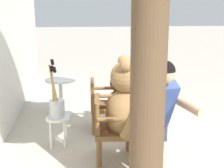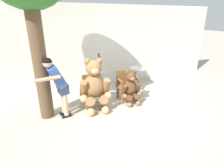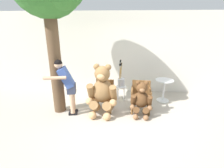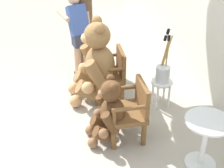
{
  "view_description": "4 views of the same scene",
  "coord_description": "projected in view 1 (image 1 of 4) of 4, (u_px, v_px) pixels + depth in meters",
  "views": [
    {
      "loc": [
        -4.42,
        1.19,
        2.01
      ],
      "look_at": [
        0.35,
        0.62,
        0.84
      ],
      "focal_mm": 50.0,
      "sensor_mm": 36.0,
      "label": 1
    },
    {
      "loc": [
        -1.67,
        -3.68,
        2.35
      ],
      "look_at": [
        -0.14,
        0.24,
        0.76
      ],
      "focal_mm": 28.0,
      "sensor_mm": 36.0,
      "label": 2
    },
    {
      "loc": [
        0.1,
        -3.86,
        2.42
      ],
      "look_at": [
        -0.27,
        0.55,
        0.86
      ],
      "focal_mm": 28.0,
      "sensor_mm": 36.0,
      "label": 3
    },
    {
      "loc": [
        3.84,
        -0.35,
        3.0
      ],
      "look_at": [
        0.17,
        0.6,
        0.68
      ],
      "focal_mm": 50.0,
      "sensor_mm": 36.0,
      "label": 4
    }
  ],
  "objects": [
    {
      "name": "ground_plane",
      "position": [
        154.0,
        140.0,
        4.88
      ],
      "size": [
        60.0,
        60.0,
        0.0
      ],
      "primitive_type": "plane",
      "color": "#B2A899"
    },
    {
      "name": "wooden_chair_left",
      "position": [
        110.0,
        127.0,
        4.17
      ],
      "size": [
        0.6,
        0.56,
        0.86
      ],
      "color": "brown",
      "rests_on": "ground"
    },
    {
      "name": "wooden_chair_right",
      "position": [
        103.0,
        103.0,
        5.19
      ],
      "size": [
        0.59,
        0.55,
        0.86
      ],
      "color": "brown",
      "rests_on": "ground"
    },
    {
      "name": "teddy_bear_large",
      "position": [
        129.0,
        110.0,
        4.14
      ],
      "size": [
        0.84,
        0.82,
        1.4
      ],
      "color": "olive",
      "rests_on": "ground"
    },
    {
      "name": "teddy_bear_small",
      "position": [
        120.0,
        102.0,
        5.22
      ],
      "size": [
        0.59,
        0.57,
        0.98
      ],
      "color": "brown",
      "rests_on": "ground"
    },
    {
      "name": "person_visitor",
      "position": [
        155.0,
        118.0,
        3.21
      ],
      "size": [
        0.75,
        0.57,
        1.54
      ],
      "color": "black",
      "rests_on": "ground"
    },
    {
      "name": "white_stool",
      "position": [
        58.0,
        124.0,
        4.57
      ],
      "size": [
        0.34,
        0.34,
        0.46
      ],
      "color": "white",
      "rests_on": "ground"
    },
    {
      "name": "brush_bucket",
      "position": [
        57.0,
        106.0,
        4.5
      ],
      "size": [
        0.22,
        0.22,
        0.87
      ],
      "color": "silver",
      "rests_on": "white_stool"
    },
    {
      "name": "round_side_table",
      "position": [
        61.0,
        93.0,
        5.86
      ],
      "size": [
        0.56,
        0.56,
        0.72
      ],
      "color": "silver",
      "rests_on": "ground"
    }
  ]
}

